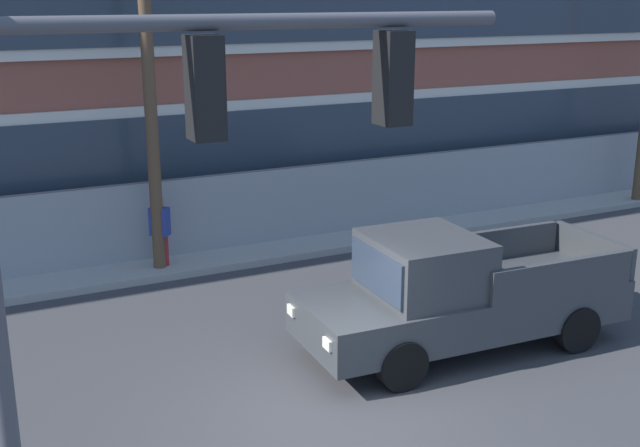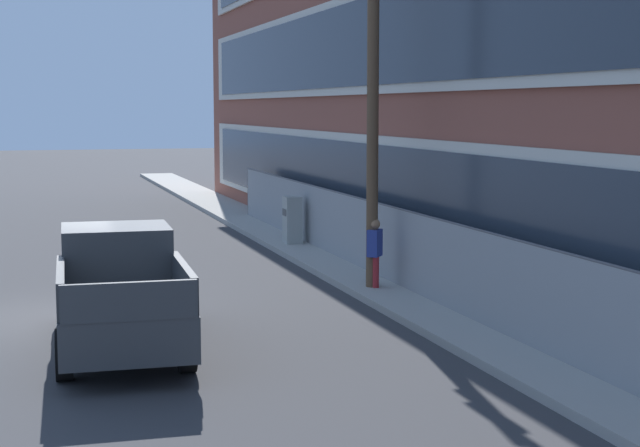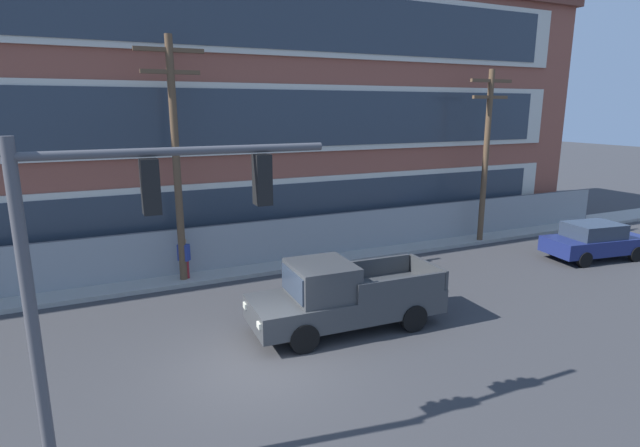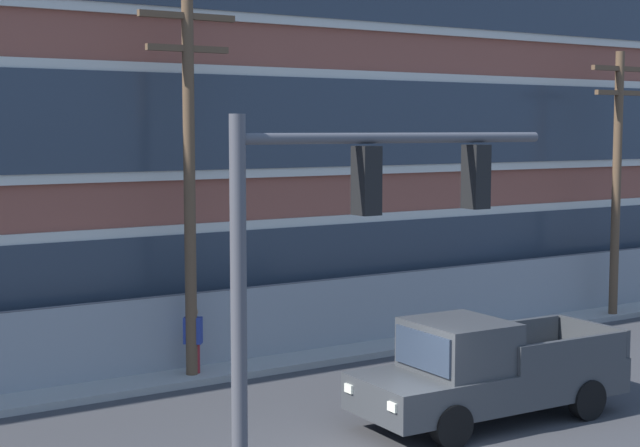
# 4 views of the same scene
# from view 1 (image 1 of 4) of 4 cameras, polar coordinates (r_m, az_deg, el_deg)

# --- Properties ---
(ground_plane) EXTENTS (160.00, 160.00, 0.00)m
(ground_plane) POSITION_cam_1_polar(r_m,az_deg,el_deg) (11.70, 0.69, -13.61)
(ground_plane) COLOR #38383A
(sidewalk_building_side) EXTENTS (80.00, 1.92, 0.16)m
(sidewalk_building_side) POSITION_cam_1_polar(r_m,az_deg,el_deg) (18.04, -10.11, -2.65)
(sidewalk_building_side) COLOR #9E9B93
(sidewalk_building_side) RESTS_ON ground
(chain_link_fence) EXTENTS (37.56, 0.06, 1.90)m
(chain_link_fence) POSITION_cam_1_polar(r_m,az_deg,el_deg) (18.99, -1.74, 1.35)
(chain_link_fence) COLOR gray
(chain_link_fence) RESTS_ON ground
(traffic_signal_mast) EXTENTS (5.03, 0.43, 5.85)m
(traffic_signal_mast) POSITION_cam_1_polar(r_m,az_deg,el_deg) (7.10, -11.42, 2.27)
(traffic_signal_mast) COLOR #4C4C51
(traffic_signal_mast) RESTS_ON ground
(pickup_truck_dark_grey) EXTENTS (5.71, 2.29, 2.05)m
(pickup_truck_dark_grey) POSITION_cam_1_polar(r_m,az_deg,el_deg) (13.58, 9.63, -5.00)
(pickup_truck_dark_grey) COLOR #383A3D
(pickup_truck_dark_grey) RESTS_ON ground
(utility_pole_near_corner) EXTENTS (2.28, 0.26, 8.61)m
(utility_pole_near_corner) POSITION_cam_1_polar(r_m,az_deg,el_deg) (16.59, -12.19, 12.08)
(utility_pole_near_corner) COLOR brown
(utility_pole_near_corner) RESTS_ON ground
(pedestrian_near_cabinet) EXTENTS (0.46, 0.44, 1.69)m
(pedestrian_near_cabinet) POSITION_cam_1_polar(r_m,az_deg,el_deg) (17.30, -11.31, -0.42)
(pedestrian_near_cabinet) COLOR maroon
(pedestrian_near_cabinet) RESTS_ON ground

